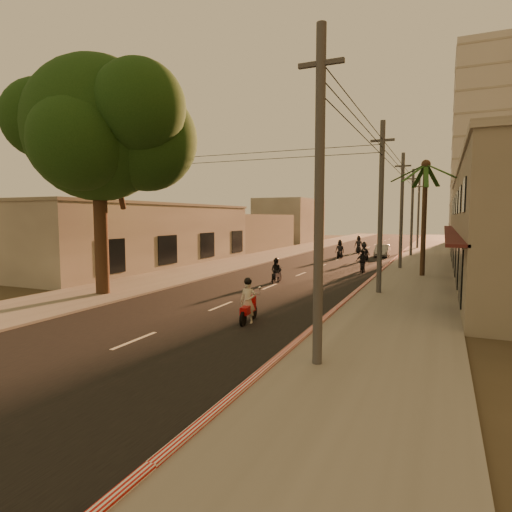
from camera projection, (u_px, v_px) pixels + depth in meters
The scene contains 20 objects.
ground at pixel (198, 316), 17.77m from camera, with size 160.00×160.00×0.00m, color #383023.
road at pixel (323, 266), 36.01m from camera, with size 10.00×140.00×0.02m, color black.
sidewalk_right at pixel (417, 269), 33.01m from camera, with size 5.00×140.00×0.12m, color slate.
sidewalk_left at pixel (242, 261), 39.00m from camera, with size 5.00×140.00×0.12m, color slate.
curb_stripe at pixel (376, 275), 29.40m from camera, with size 0.20×60.00×0.20m, color #B41813.
left_building at pixel (142, 235), 35.89m from camera, with size 8.20×24.20×5.20m.
distant_tower at pixel (498, 148), 61.18m from camera, with size 12.10×12.10×28.00m.
broadleaf_tree at pixel (106, 130), 21.60m from camera, with size 9.60×8.70×12.10m.
palm_tree at pixel (426, 171), 28.51m from camera, with size 5.00×5.00×8.20m.
utility_poles at pixel (402, 185), 32.94m from camera, with size 1.20×48.26×9.00m.
filler_right at pixel (486, 226), 52.94m from camera, with size 8.00×14.00×6.00m, color #ADA89C.
filler_left_near at pixel (244, 232), 54.18m from camera, with size 8.00×14.00×4.40m, color #ADA89C.
filler_left_far at pixel (290, 221), 70.48m from camera, with size 8.00×14.00×7.00m, color #ADA89C.
scooter_red at pixel (248, 303), 16.47m from camera, with size 0.74×1.81×1.78m.
scooter_mid_a at pixel (276, 271), 26.66m from camera, with size 0.74×1.61×1.57m.
scooter_mid_b at pixel (362, 262), 31.70m from camera, with size 1.10×1.72×1.71m.
scooter_far_a at pixel (340, 250), 42.24m from camera, with size 0.87×1.89×1.86m.
scooter_far_b at pixel (364, 252), 39.63m from camera, with size 1.37×1.84×1.83m.
parked_car at pixel (382, 251), 43.98m from camera, with size 1.45×3.85×1.25m, color #999BA1.
scooter_far_c at pixel (359, 245), 48.91m from camera, with size 1.06×2.00×1.98m.
Camera 1 is at (9.22, -15.03, 4.08)m, focal length 30.00 mm.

